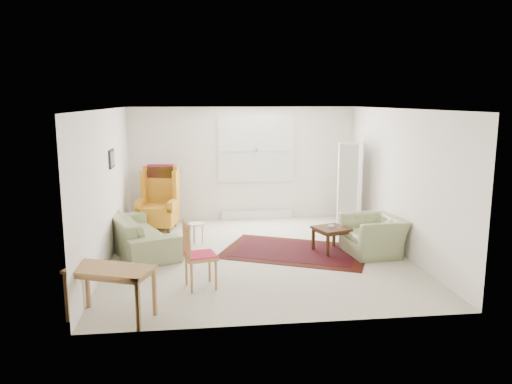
{
  "coord_description": "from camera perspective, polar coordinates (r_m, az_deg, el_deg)",
  "views": [
    {
      "loc": [
        -1.04,
        -8.27,
        2.64
      ],
      "look_at": [
        0.0,
        0.3,
        1.05
      ],
      "focal_mm": 35.0,
      "sensor_mm": 36.0,
      "label": 1
    }
  ],
  "objects": [
    {
      "name": "rug",
      "position": [
        8.92,
        4.51,
        -6.74
      ],
      "size": [
        2.92,
        2.47,
        0.02
      ],
      "primitive_type": null,
      "rotation": [
        0.0,
        0.0,
        -0.42
      ],
      "color": "black",
      "rests_on": "ground"
    },
    {
      "name": "cabinet",
      "position": [
        10.61,
        10.4,
        0.77
      ],
      "size": [
        0.53,
        0.78,
        1.78
      ],
      "primitive_type": null,
      "rotation": [
        0.0,
        0.0,
        -0.24
      ],
      "color": "silver",
      "rests_on": "ground"
    },
    {
      "name": "stool",
      "position": [
        9.42,
        -6.79,
        -4.69
      ],
      "size": [
        0.32,
        0.32,
        0.39
      ],
      "primitive_type": null,
      "rotation": [
        0.0,
        0.0,
        0.09
      ],
      "color": "white",
      "rests_on": "ground"
    },
    {
      "name": "coffee_table",
      "position": [
        8.95,
        8.56,
        -5.37
      ],
      "size": [
        0.69,
        0.69,
        0.44
      ],
      "primitive_type": null,
      "rotation": [
        0.0,
        0.0,
        0.35
      ],
      "color": "#3A2012",
      "rests_on": "ground"
    },
    {
      "name": "desk",
      "position": [
        6.44,
        -16.22,
        -11.06
      ],
      "size": [
        1.14,
        0.86,
        0.65
      ],
      "primitive_type": null,
      "rotation": [
        0.0,
        0.0,
        -0.38
      ],
      "color": "#A37542",
      "rests_on": "ground"
    },
    {
      "name": "desk_chair",
      "position": [
        7.16,
        -6.36,
        -7.12
      ],
      "size": [
        0.51,
        0.51,
        0.98
      ],
      "primitive_type": null,
      "rotation": [
        0.0,
        0.0,
        1.8
      ],
      "color": "#A37542",
      "rests_on": "ground"
    },
    {
      "name": "armchair",
      "position": [
        8.92,
        13.26,
        -4.43
      ],
      "size": [
        1.0,
        1.11,
        0.79
      ],
      "primitive_type": "imported",
      "rotation": [
        0.0,
        0.0,
        -1.45
      ],
      "color": "#808B5D",
      "rests_on": "ground"
    },
    {
      "name": "sofa",
      "position": [
        9.15,
        -13.39,
        -3.69
      ],
      "size": [
        1.67,
        2.4,
        0.9
      ],
      "primitive_type": "imported",
      "rotation": [
        0.0,
        0.0,
        1.97
      ],
      "color": "#808B5D",
      "rests_on": "ground"
    },
    {
      "name": "room",
      "position": [
        8.66,
        0.2,
        1.24
      ],
      "size": [
        5.04,
        5.54,
        2.51
      ],
      "color": "#BDB5A1",
      "rests_on": "ground"
    },
    {
      "name": "wingback_chair",
      "position": [
        10.44,
        -11.2,
        -0.71
      ],
      "size": [
        0.9,
        0.93,
        1.32
      ],
      "primitive_type": null,
      "rotation": [
        0.0,
        0.0,
        -0.19
      ],
      "color": "#C4821E",
      "rests_on": "ground"
    }
  ]
}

